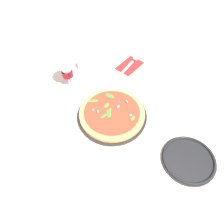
# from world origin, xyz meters

# --- Properties ---
(ground_plane) EXTENTS (6.00, 6.00, 0.00)m
(ground_plane) POSITION_xyz_m (0.00, 0.00, 0.00)
(ground_plane) COLOR beige
(pizza_arugula_main) EXTENTS (0.30, 0.30, 0.05)m
(pizza_arugula_main) POSITION_xyz_m (0.03, 0.02, 0.02)
(pizza_arugula_main) COLOR black
(pizza_arugula_main) RESTS_ON ground_plane
(wine_glass) EXTENTS (0.10, 0.10, 0.15)m
(wine_glass) POSITION_xyz_m (0.11, 0.28, 0.10)
(wine_glass) COLOR white
(wine_glass) RESTS_ON ground_plane
(napkin) EXTENTS (0.16, 0.12, 0.01)m
(napkin) POSITION_xyz_m (0.38, 0.08, 0.00)
(napkin) COLOR #B21E1E
(napkin) RESTS_ON ground_plane
(fork) EXTENTS (0.20, 0.04, 0.00)m
(fork) POSITION_xyz_m (0.39, 0.07, 0.01)
(fork) COLOR silver
(fork) RESTS_ON ground_plane
(side_plate_white) EXTENTS (0.20, 0.20, 0.02)m
(side_plate_white) POSITION_xyz_m (-0.03, -0.33, 0.01)
(side_plate_white) COLOR black
(side_plate_white) RESTS_ON ground_plane
(shaker_pepper) EXTENTS (0.03, 0.03, 0.07)m
(shaker_pepper) POSITION_xyz_m (0.24, 0.30, 0.03)
(shaker_pepper) COLOR silver
(shaker_pepper) RESTS_ON ground_plane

